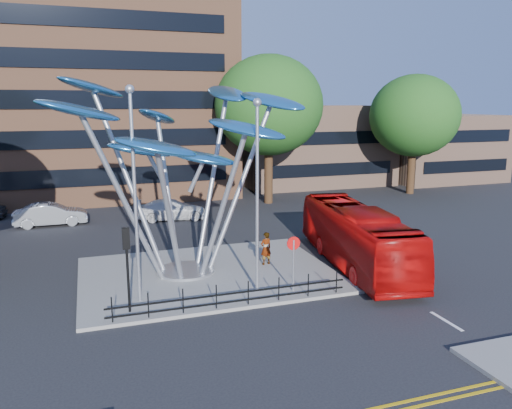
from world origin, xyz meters
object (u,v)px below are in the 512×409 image
object	(u,v)px
leaf_sculpture	(179,133)
red_bus	(356,237)
tree_far	(414,116)
pedestrian	(266,248)
parked_car_mid	(51,214)
traffic_light_island	(127,252)
tree_right	(269,106)
street_lamp_right	(257,180)
parked_car_right	(172,210)
no_entry_sign_island	(293,254)
street_lamp_left	(134,177)

from	to	relation	value
leaf_sculpture	red_bus	world-z (taller)	leaf_sculpture
tree_far	red_bus	size ratio (longest dim) A/B	0.98
pedestrian	parked_car_mid	size ratio (longest dim) A/B	0.36
traffic_light_island	pedestrian	xyz separation A→B (m)	(7.11, 3.83, -1.62)
tree_far	tree_right	bearing A→B (deg)	-180.00
tree_right	street_lamp_right	bearing A→B (deg)	-111.54
traffic_light_island	parked_car_right	bearing A→B (deg)	74.86
red_bus	parked_car_mid	distance (m)	21.00
no_entry_sign_island	pedestrian	bearing A→B (deg)	88.33
traffic_light_island	no_entry_sign_island	size ratio (longest dim) A/B	1.40
tree_far	street_lamp_left	distance (m)	32.37
tree_right	tree_far	world-z (taller)	tree_right
parked_car_mid	no_entry_sign_island	bearing A→B (deg)	-148.56
street_lamp_left	no_entry_sign_island	xyz separation A→B (m)	(6.50, -0.98, -3.54)
no_entry_sign_island	parked_car_right	xyz separation A→B (m)	(-2.66, 16.03, -1.09)
no_entry_sign_island	traffic_light_island	bearing A→B (deg)	-179.87
tree_far	street_lamp_left	size ratio (longest dim) A/B	1.23
leaf_sculpture	parked_car_right	bearing A→B (deg)	83.21
street_lamp_right	no_entry_sign_island	size ratio (longest dim) A/B	3.39
red_bus	tree_right	bearing A→B (deg)	93.63
street_lamp_right	parked_car_right	bearing A→B (deg)	94.25
no_entry_sign_island	red_bus	bearing A→B (deg)	29.60
street_lamp_right	traffic_light_island	world-z (taller)	street_lamp_right
leaf_sculpture	red_bus	bearing A→B (deg)	-10.14
parked_car_right	traffic_light_island	bearing A→B (deg)	171.52
street_lamp_left	street_lamp_right	xyz separation A→B (m)	(5.00, -0.50, -0.26)
no_entry_sign_island	parked_car_right	bearing A→B (deg)	99.41
leaf_sculpture	no_entry_sign_island	size ratio (longest dim) A/B	5.19
street_lamp_right	pedestrian	distance (m)	5.52
pedestrian	parked_car_right	xyz separation A→B (m)	(-2.77, 12.22, -0.28)
red_bus	parked_car_mid	bearing A→B (deg)	145.67
pedestrian	street_lamp_right	bearing A→B (deg)	50.87
red_bus	parked_car_right	distance (m)	15.28
leaf_sculpture	pedestrian	bearing A→B (deg)	-4.78
red_bus	tree_far	bearing A→B (deg)	55.98
street_lamp_right	pedestrian	xyz separation A→B (m)	(1.61, 3.33, -4.10)
red_bus	parked_car_mid	xyz separation A→B (m)	(-15.42, 14.24, -0.75)
leaf_sculpture	traffic_light_island	world-z (taller)	leaf_sculpture
traffic_light_island	street_lamp_left	bearing A→B (deg)	63.43
street_lamp_right	no_entry_sign_island	xyz separation A→B (m)	(1.50, -0.48, -3.28)
leaf_sculpture	parked_car_right	world-z (taller)	leaf_sculpture
tree_far	street_lamp_right	size ratio (longest dim) A/B	1.30
parked_car_mid	parked_car_right	world-z (taller)	parked_car_mid
tree_right	pedestrian	distance (m)	18.16
street_lamp_left	street_lamp_right	world-z (taller)	street_lamp_left
no_entry_sign_island	parked_car_mid	size ratio (longest dim) A/B	0.52
pedestrian	parked_car_right	world-z (taller)	pedestrian
tree_far	no_entry_sign_island	size ratio (longest dim) A/B	4.41
tree_far	pedestrian	distance (m)	26.05
street_lamp_right	parked_car_mid	size ratio (longest dim) A/B	1.75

